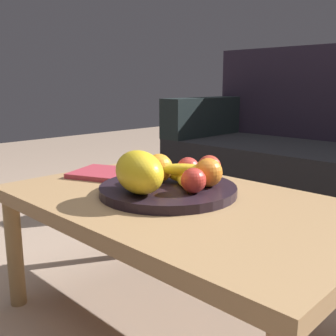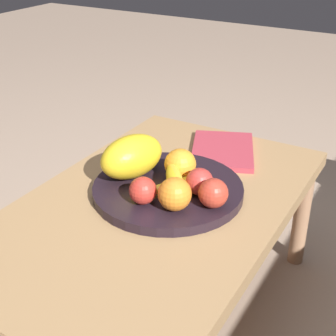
# 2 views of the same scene
# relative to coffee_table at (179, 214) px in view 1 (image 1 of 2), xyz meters

# --- Properties ---
(ground_plane) EXTENTS (8.00, 8.00, 0.00)m
(ground_plane) POSITION_rel_coffee_table_xyz_m (0.00, 0.00, -0.35)
(ground_plane) COLOR tan
(coffee_table) EXTENTS (1.00, 0.61, 0.40)m
(coffee_table) POSITION_rel_coffee_table_xyz_m (0.00, 0.00, 0.00)
(coffee_table) COLOR #A88053
(coffee_table) RESTS_ON ground_plane
(fruit_bowl) EXTENTS (0.39, 0.39, 0.03)m
(fruit_bowl) POSITION_rel_coffee_table_xyz_m (-0.05, 0.01, 0.06)
(fruit_bowl) COLOR black
(fruit_bowl) RESTS_ON coffee_table
(melon_large_front) EXTENTS (0.21, 0.16, 0.11)m
(melon_large_front) POSITION_rel_coffee_table_xyz_m (-0.05, -0.10, 0.13)
(melon_large_front) COLOR yellow
(melon_large_front) RESTS_ON fruit_bowl
(orange_front) EXTENTS (0.08, 0.08, 0.08)m
(orange_front) POSITION_rel_coffee_table_xyz_m (0.04, 0.08, 0.11)
(orange_front) COLOR orange
(orange_front) RESTS_ON fruit_bowl
(orange_left) EXTENTS (0.08, 0.08, 0.08)m
(orange_left) POSITION_rel_coffee_table_xyz_m (-0.10, 0.02, 0.11)
(orange_left) COLOR orange
(orange_left) RESTS_ON fruit_bowl
(apple_front) EXTENTS (0.07, 0.07, 0.07)m
(apple_front) POSITION_rel_coffee_table_xyz_m (-0.02, 0.15, 0.11)
(apple_front) COLOR #BA3929
(apple_front) RESTS_ON fruit_bowl
(apple_left) EXTENTS (0.07, 0.07, 0.07)m
(apple_left) POSITION_rel_coffee_table_xyz_m (-0.05, 0.10, 0.10)
(apple_left) COLOR #BA352F
(apple_left) RESTS_ON fruit_bowl
(apple_right) EXTENTS (0.07, 0.07, 0.07)m
(apple_right) POSITION_rel_coffee_table_xyz_m (0.05, 0.00, 0.10)
(apple_right) COLOR red
(apple_right) RESTS_ON fruit_bowl
(banana_bunch) EXTENTS (0.16, 0.13, 0.06)m
(banana_bunch) POSITION_rel_coffee_table_xyz_m (-0.02, 0.05, 0.10)
(banana_bunch) COLOR gold
(banana_bunch) RESTS_ON fruit_bowl
(magazine) EXTENTS (0.30, 0.26, 0.02)m
(magazine) POSITION_rel_coffee_table_xyz_m (-0.34, 0.03, 0.05)
(magazine) COLOR #B63846
(magazine) RESTS_ON coffee_table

